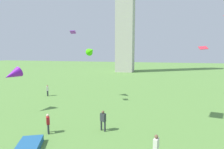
{
  "coord_description": "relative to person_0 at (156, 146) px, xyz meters",
  "views": [
    {
      "loc": [
        5.23,
        -1.75,
        6.74
      ],
      "look_at": [
        0.17,
        17.19,
        4.27
      ],
      "focal_mm": 28.29,
      "sensor_mm": 36.0,
      "label": 1
    }
  ],
  "objects": [
    {
      "name": "kite_flying_2",
      "position": [
        -15.57,
        5.24,
        3.32
      ],
      "size": [
        1.75,
        2.26,
        1.69
      ],
      "rotation": [
        0.0,
        0.0,
        5.98
      ],
      "color": "purple"
    },
    {
      "name": "kite_flying_6",
      "position": [
        -9.51,
        13.35,
        5.96
      ],
      "size": [
        1.98,
        2.0,
        1.42
      ],
      "rotation": [
        0.0,
        0.0,
        0.76
      ],
      "color": "#42CE0F"
    },
    {
      "name": "person_4",
      "position": [
        -4.47,
        3.25,
        0.04
      ],
      "size": [
        0.54,
        0.43,
        1.8
      ],
      "rotation": [
        0.0,
        0.0,
        2.75
      ],
      "color": "#2D3338",
      "rests_on": "ground_plane"
    },
    {
      "name": "person_3",
      "position": [
        -16.56,
        12.72,
        -0.01
      ],
      "size": [
        0.42,
        0.51,
        1.72
      ],
      "rotation": [
        0.0,
        0.0,
        5.14
      ],
      "color": "#2D3338",
      "rests_on": "ground_plane"
    },
    {
      "name": "kite_bundle_1",
      "position": [
        -8.61,
        -0.81,
        -0.75
      ],
      "size": [
        2.25,
        2.59,
        0.47
      ],
      "primitive_type": "cube",
      "rotation": [
        0.0,
        0.0,
        5.14
      ],
      "color": "#20598D",
      "rests_on": "ground_plane"
    },
    {
      "name": "kite_flying_0",
      "position": [
        6.32,
        18.69,
        6.43
      ],
      "size": [
        1.39,
        1.04,
        0.57
      ],
      "rotation": [
        0.0,
        0.0,
        0.27
      ],
      "color": "#E02D40"
    },
    {
      "name": "person_1",
      "position": [
        -8.77,
        1.64,
        -0.04
      ],
      "size": [
        0.47,
        0.5,
        1.67
      ],
      "rotation": [
        0.0,
        0.0,
        5.39
      ],
      "color": "#2D3338",
      "rests_on": "ground_plane"
    },
    {
      "name": "person_0",
      "position": [
        0.0,
        0.0,
        0.0
      ],
      "size": [
        0.38,
        0.52,
        1.74
      ],
      "rotation": [
        0.0,
        0.0,
        4.41
      ],
      "color": "#51754C",
      "rests_on": "ground_plane"
    },
    {
      "name": "kite_flying_3",
      "position": [
        -10.51,
        9.89,
        8.26
      ],
      "size": [
        0.91,
        1.1,
        0.33
      ],
      "rotation": [
        0.0,
        0.0,
        5.01
      ],
      "color": "#992AE9"
    }
  ]
}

